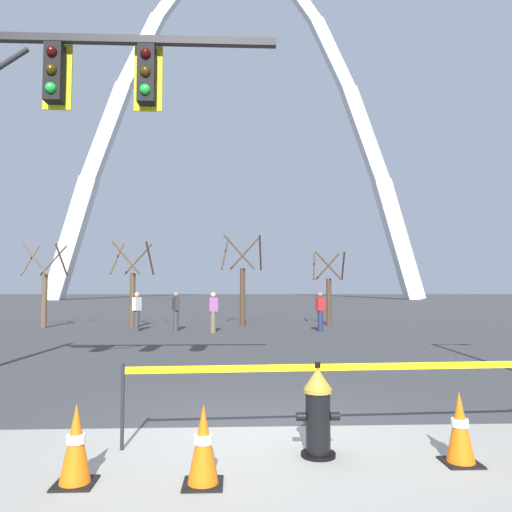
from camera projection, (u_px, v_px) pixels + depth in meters
name	position (u px, v px, depth m)	size (l,w,h in m)	color
ground_plane	(260.00, 431.00, 6.08)	(240.00, 240.00, 0.00)	#3D3D3F
fire_hydrant	(318.00, 412.00, 5.20)	(0.46, 0.48, 0.99)	black
caution_tape_barrier	(354.00, 386.00, 5.65)	(5.26, 0.31, 0.95)	#232326
traffic_cone_by_hydrant	(76.00, 445.00, 4.44)	(0.36, 0.36, 0.73)	black
traffic_cone_mid_sidewalk	(203.00, 445.00, 4.43)	(0.36, 0.36, 0.73)	black
traffic_cone_curb_edge	(460.00, 428.00, 4.97)	(0.36, 0.36, 0.73)	black
monument_arch	(237.00, 141.00, 71.18)	(53.80, 2.35, 52.21)	silver
tree_far_left	(44.00, 290.00, 21.71)	(1.72, 1.73, 3.70)	brown
tree_left_mid	(132.00, 290.00, 21.31)	(1.74, 1.75, 3.76)	brown
tree_center_left	(242.00, 286.00, 22.70)	(1.93, 1.94, 4.18)	#473323
tree_center_right	(329.00, 293.00, 23.07)	(1.60, 1.61, 3.45)	#473323
pedestrian_walking_left	(137.00, 311.00, 19.93)	(0.35, 0.39, 1.59)	#38383D
pedestrian_standing_center	(320.00, 311.00, 19.80)	(0.39, 0.32, 1.59)	#232847
pedestrian_walking_right	(176.00, 311.00, 20.12)	(0.35, 0.39, 1.59)	#38383D
pedestrian_near_trees	(213.00, 312.00, 19.22)	(0.38, 0.28, 1.59)	brown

